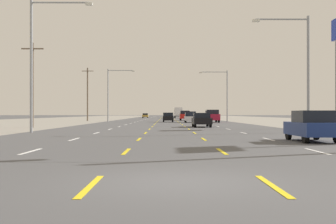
{
  "coord_description": "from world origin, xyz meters",
  "views": [
    {
      "loc": [
        -0.3,
        -8.79,
        1.39
      ],
      "look_at": [
        0.05,
        59.84,
        1.64
      ],
      "focal_mm": 46.15,
      "sensor_mm": 36.0,
      "label": 1
    }
  ],
  "objects_px": {
    "box_truck_inner_right_distant_a": "(178,112)",
    "sedan_far_right_distant_b": "(189,116)",
    "sedan_inner_right_near": "(202,120)",
    "suv_far_right_farthest": "(192,115)",
    "streetlight_right_row_0": "(302,64)",
    "sedan_far_left_distant_c": "(145,116)",
    "streetlight_left_row_1": "(111,91)",
    "hatchback_center_turn_far": "(168,117)",
    "suv_inner_right_farther": "(185,115)",
    "hatchback_far_right_nearest": "(312,126)",
    "pole_sign_right_row_1": "(336,46)",
    "hatchback_inner_right_mid": "(190,117)",
    "suv_far_right_midfar": "(212,116)",
    "streetlight_left_row_0": "(38,55)",
    "streetlight_right_row_1": "(224,91)"
  },
  "relations": [
    {
      "from": "hatchback_far_right_nearest",
      "to": "pole_sign_right_row_1",
      "type": "distance_m",
      "value": 23.37
    },
    {
      "from": "sedan_inner_right_near",
      "to": "streetlight_right_row_0",
      "type": "relative_size",
      "value": 0.53
    },
    {
      "from": "suv_far_right_farthest",
      "to": "streetlight_right_row_1",
      "type": "height_order",
      "value": "streetlight_right_row_1"
    },
    {
      "from": "hatchback_far_right_nearest",
      "to": "streetlight_right_row_1",
      "type": "xyz_separation_m",
      "value": [
        2.6,
        51.91,
        4.41
      ]
    },
    {
      "from": "suv_far_right_farthest",
      "to": "streetlight_left_row_1",
      "type": "height_order",
      "value": "streetlight_left_row_1"
    },
    {
      "from": "sedan_far_right_distant_b",
      "to": "sedan_far_left_distant_c",
      "type": "distance_m",
      "value": 14.31
    },
    {
      "from": "sedan_far_right_distant_b",
      "to": "streetlight_left_row_1",
      "type": "height_order",
      "value": "streetlight_left_row_1"
    },
    {
      "from": "sedan_far_right_distant_b",
      "to": "pole_sign_right_row_1",
      "type": "xyz_separation_m",
      "value": [
        9.14,
        -92.62,
        7.19
      ]
    },
    {
      "from": "hatchback_center_turn_far",
      "to": "pole_sign_right_row_1",
      "type": "xyz_separation_m",
      "value": [
        16.14,
        -28.58,
        7.17
      ]
    },
    {
      "from": "hatchback_center_turn_far",
      "to": "streetlight_right_row_1",
      "type": "distance_m",
      "value": 10.92
    },
    {
      "from": "streetlight_left_row_1",
      "to": "sedan_inner_right_near",
      "type": "bearing_deg",
      "value": -65.79
    },
    {
      "from": "hatchback_center_turn_far",
      "to": "streetlight_right_row_1",
      "type": "xyz_separation_m",
      "value": [
        9.49,
        3.11,
        4.41
      ]
    },
    {
      "from": "sedan_inner_right_near",
      "to": "suv_far_right_farthest",
      "type": "xyz_separation_m",
      "value": [
        3.77,
        77.06,
        0.27
      ]
    },
    {
      "from": "hatchback_far_right_nearest",
      "to": "streetlight_left_row_0",
      "type": "distance_m",
      "value": 20.08
    },
    {
      "from": "suv_far_right_farthest",
      "to": "streetlight_right_row_0",
      "type": "bearing_deg",
      "value": -88.39
    },
    {
      "from": "suv_far_right_farthest",
      "to": "streetlight_right_row_0",
      "type": "distance_m",
      "value": 90.06
    },
    {
      "from": "streetlight_right_row_1",
      "to": "hatchback_inner_right_mid",
      "type": "bearing_deg",
      "value": -131.87
    },
    {
      "from": "hatchback_center_turn_far",
      "to": "streetlight_left_row_1",
      "type": "distance_m",
      "value": 11.14
    },
    {
      "from": "streetlight_left_row_0",
      "to": "streetlight_right_row_1",
      "type": "relative_size",
      "value": 1.12
    },
    {
      "from": "hatchback_center_turn_far",
      "to": "streetlight_left_row_0",
      "type": "distance_m",
      "value": 40.19
    },
    {
      "from": "sedan_far_right_distant_b",
      "to": "sedan_far_left_distant_c",
      "type": "relative_size",
      "value": 1.0
    },
    {
      "from": "suv_far_right_farthest",
      "to": "streetlight_right_row_0",
      "type": "height_order",
      "value": "streetlight_right_row_0"
    },
    {
      "from": "streetlight_left_row_1",
      "to": "streetlight_right_row_1",
      "type": "relative_size",
      "value": 1.03
    },
    {
      "from": "box_truck_inner_right_distant_a",
      "to": "sedan_far_right_distant_b",
      "type": "bearing_deg",
      "value": 28.29
    },
    {
      "from": "streetlight_left_row_1",
      "to": "hatchback_center_turn_far",
      "type": "bearing_deg",
      "value": -17.77
    },
    {
      "from": "sedan_far_right_distant_b",
      "to": "streetlight_right_row_1",
      "type": "relative_size",
      "value": 0.52
    },
    {
      "from": "sedan_far_right_distant_b",
      "to": "streetlight_right_row_1",
      "type": "height_order",
      "value": "streetlight_right_row_1"
    },
    {
      "from": "hatchback_inner_right_mid",
      "to": "sedan_far_right_distant_b",
      "type": "relative_size",
      "value": 0.87
    },
    {
      "from": "hatchback_inner_right_mid",
      "to": "pole_sign_right_row_1",
      "type": "height_order",
      "value": "pole_sign_right_row_1"
    },
    {
      "from": "hatchback_center_turn_far",
      "to": "suv_inner_right_farther",
      "type": "xyz_separation_m",
      "value": [
        3.43,
        16.69,
        0.24
      ]
    },
    {
      "from": "suv_far_right_farthest",
      "to": "streetlight_left_row_1",
      "type": "relative_size",
      "value": 0.55
    },
    {
      "from": "suv_inner_right_farther",
      "to": "streetlight_left_row_1",
      "type": "distance_m",
      "value": 19.36
    },
    {
      "from": "sedan_far_left_distant_c",
      "to": "streetlight_left_row_1",
      "type": "relative_size",
      "value": 0.5
    },
    {
      "from": "hatchback_inner_right_mid",
      "to": "suv_inner_right_farther",
      "type": "distance_m",
      "value": 20.37
    },
    {
      "from": "sedan_inner_right_near",
      "to": "hatchback_center_turn_far",
      "type": "distance_m",
      "value": 26.01
    },
    {
      "from": "sedan_far_left_distant_c",
      "to": "pole_sign_right_row_1",
      "type": "bearing_deg",
      "value": -76.49
    },
    {
      "from": "sedan_far_right_distant_b",
      "to": "streetlight_right_row_0",
      "type": "bearing_deg",
      "value": -88.55
    },
    {
      "from": "sedan_far_left_distant_c",
      "to": "streetlight_right_row_0",
      "type": "relative_size",
      "value": 0.53
    },
    {
      "from": "suv_far_right_farthest",
      "to": "streetlight_right_row_0",
      "type": "relative_size",
      "value": 0.57
    },
    {
      "from": "pole_sign_right_row_1",
      "to": "streetlight_left_row_0",
      "type": "xyz_separation_m",
      "value": [
        -25.88,
        -10.1,
        -2.24
      ]
    },
    {
      "from": "sedan_inner_right_near",
      "to": "streetlight_right_row_0",
      "type": "bearing_deg",
      "value": -63.94
    },
    {
      "from": "sedan_inner_right_near",
      "to": "suv_inner_right_farther",
      "type": "relative_size",
      "value": 0.92
    },
    {
      "from": "box_truck_inner_right_distant_a",
      "to": "sedan_far_right_distant_b",
      "type": "relative_size",
      "value": 1.6
    },
    {
      "from": "suv_far_right_midfar",
      "to": "streetlight_left_row_0",
      "type": "relative_size",
      "value": 0.5
    },
    {
      "from": "pole_sign_right_row_1",
      "to": "streetlight_right_row_1",
      "type": "bearing_deg",
      "value": 101.86
    },
    {
      "from": "box_truck_inner_right_distant_a",
      "to": "suv_far_right_midfar",
      "type": "bearing_deg",
      "value": -87.06
    },
    {
      "from": "suv_far_right_midfar",
      "to": "hatchback_inner_right_mid",
      "type": "bearing_deg",
      "value": -174.09
    },
    {
      "from": "suv_inner_right_farther",
      "to": "sedan_far_right_distant_b",
      "type": "distance_m",
      "value": 47.5
    },
    {
      "from": "hatchback_far_right_nearest",
      "to": "suv_far_right_farthest",
      "type": "distance_m",
      "value": 100.06
    },
    {
      "from": "suv_far_right_midfar",
      "to": "suv_far_right_farthest",
      "type": "xyz_separation_m",
      "value": [
        0.27,
        54.59,
        0.0
      ]
    }
  ]
}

